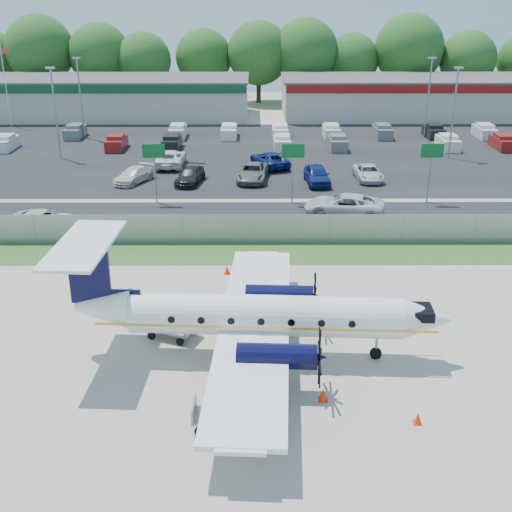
{
  "coord_description": "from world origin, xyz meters",
  "views": [
    {
      "loc": [
        -0.13,
        -26.95,
        15.93
      ],
      "look_at": [
        0.0,
        6.0,
        2.3
      ],
      "focal_mm": 45.0,
      "sensor_mm": 36.0,
      "label": 1
    }
  ],
  "objects_px": {
    "aircraft": "(257,315)",
    "baggage_cart_near": "(172,327)",
    "pushback_tug": "(132,309)",
    "baggage_cart_far": "(220,415)"
  },
  "relations": [
    {
      "from": "pushback_tug",
      "to": "baggage_cart_near",
      "type": "relative_size",
      "value": 0.99
    },
    {
      "from": "pushback_tug",
      "to": "aircraft",
      "type": "bearing_deg",
      "value": -29.54
    },
    {
      "from": "aircraft",
      "to": "pushback_tug",
      "type": "bearing_deg",
      "value": 150.46
    },
    {
      "from": "baggage_cart_far",
      "to": "baggage_cart_near",
      "type": "bearing_deg",
      "value": 110.87
    },
    {
      "from": "aircraft",
      "to": "baggage_cart_near",
      "type": "height_order",
      "value": "aircraft"
    },
    {
      "from": "aircraft",
      "to": "baggage_cart_near",
      "type": "bearing_deg",
      "value": 156.66
    },
    {
      "from": "baggage_cart_near",
      "to": "aircraft",
      "type": "bearing_deg",
      "value": -23.34
    },
    {
      "from": "aircraft",
      "to": "pushback_tug",
      "type": "height_order",
      "value": "aircraft"
    },
    {
      "from": "baggage_cart_near",
      "to": "baggage_cart_far",
      "type": "relative_size",
      "value": 1.2
    },
    {
      "from": "pushback_tug",
      "to": "baggage_cart_far",
      "type": "xyz_separation_m",
      "value": [
        5.05,
        -9.05,
        -0.05
      ]
    }
  ]
}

